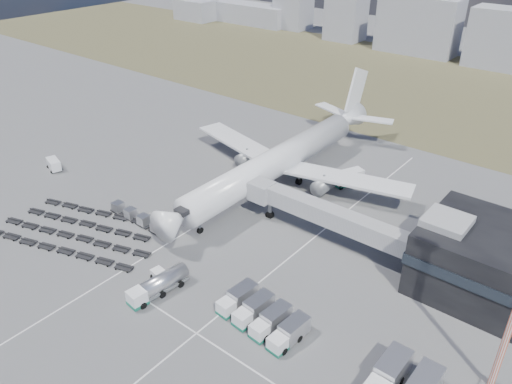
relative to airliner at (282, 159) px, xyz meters
The scene contains 14 objects.
ground 32.81m from the airliner, 90.00° to the right, with size 420.00×420.00×0.00m, color #565659.
grass_strip 77.80m from the airliner, 90.00° to the left, with size 420.00×90.00×0.01m, color brown.
lane_markings 31.41m from the airliner, 71.60° to the right, with size 47.12×110.00×0.01m.
jet_bridge 19.89m from the airliner, 36.93° to the right, with size 30.30×3.80×7.05m.
airliner is the anchor object (origin of this frame).
skyline 118.56m from the airliner, 86.41° to the left, with size 285.63×26.42×23.15m.
fuel_tanker 38.87m from the airliner, 80.67° to the right, with size 3.46×9.64×3.05m.
pushback_tug 36.39m from the airliner, 83.64° to the right, with size 2.95×1.66×1.36m, color white.
utility_van 48.47m from the airliner, 147.82° to the right, with size 4.40×1.99×2.34m, color white.
catering_truck 13.98m from the airliner, 34.94° to the left, with size 4.85×6.61×2.81m.
service_trucks_near 40.03m from the airliner, 57.31° to the right, with size 12.06×7.35×2.57m.
service_trucks_far 52.28m from the airliner, 38.43° to the right, with size 6.57×7.85×3.14m.
uld_row 30.32m from the airliner, 111.39° to the right, with size 13.42×1.78×1.86m.
baggage_dollies 40.12m from the airliner, 114.42° to the right, with size 30.85×21.17×0.68m.
Camera 1 is at (51.88, -40.06, 48.25)m, focal length 35.00 mm.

